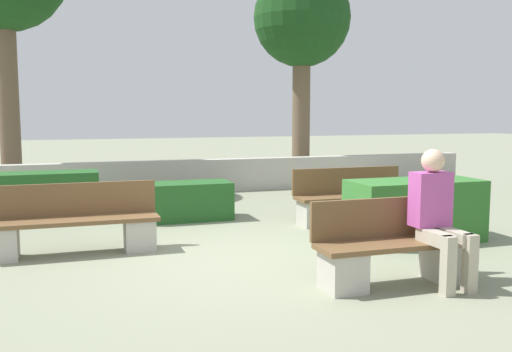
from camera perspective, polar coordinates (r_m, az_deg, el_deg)
The scene contains 10 objects.
ground_plane at distance 6.64m, azimuth -1.48°, elevation -8.32°, with size 60.00×60.00×0.00m, color gray.
perimeter_wall at distance 11.90m, azimuth -9.29°, elevation -0.13°, with size 14.19×0.30×0.69m.
bench_front at distance 5.82m, azimuth 13.62°, elevation -7.52°, with size 1.61×0.48×0.83m.
bench_left_side at distance 7.16m, azimuth -17.87°, elevation -4.88°, with size 2.02×0.48×0.83m.
bench_right_side at distance 8.83m, azimuth 9.61°, elevation -2.60°, with size 1.82×0.48×0.83m.
person_seated_man at distance 5.84m, azimuth 17.71°, elevation -3.31°, with size 0.38×0.64×1.33m.
hedge_block_near_left at distance 9.54m, azimuth -21.75°, elevation -1.94°, with size 2.08×0.64×0.75m.
hedge_block_near_right at distance 7.75m, azimuth 15.59°, elevation -3.35°, with size 1.74×0.77×0.81m.
hedge_block_mid_left at distance 9.02m, azimuth -7.11°, elevation -2.50°, with size 1.43×0.67×0.59m.
tree_center_left at distance 13.81m, azimuth 4.61°, elevation 15.04°, with size 2.26×2.26×4.99m.
Camera 1 is at (-1.87, -6.14, 1.70)m, focal length 40.00 mm.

